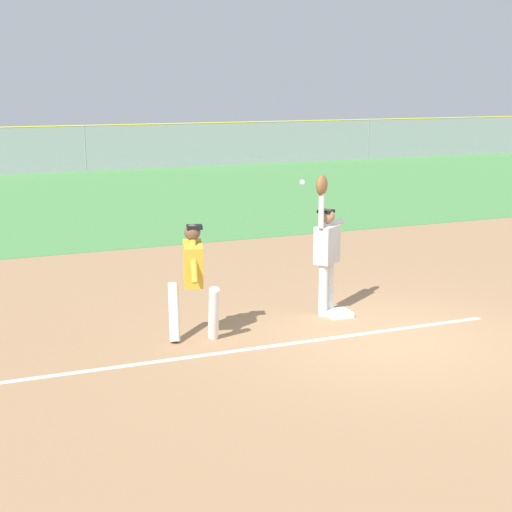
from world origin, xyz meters
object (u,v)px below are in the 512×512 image
first_base (338,313)px  runner (193,274)px  parked_car_blue (216,145)px  parked_car_red (109,148)px  fielder (326,246)px  baseball (302,182)px

first_base → runner: 2.72m
first_base → parked_car_blue: size_ratio=0.09×
runner → parked_car_red: bearing=94.8°
first_base → parked_car_blue: bearing=74.4°
first_base → parked_car_red: bearing=85.9°
first_base → fielder: bearing=134.9°
runner → parked_car_blue: 26.94m
fielder → parked_car_red: bearing=-39.6°
runner → baseball: (1.81, 0.20, 1.20)m
fielder → runner: fielder is taller
first_base → parked_car_red: parked_car_red is taller
first_base → baseball: baseball is taller
first_base → parked_car_red: (1.83, 25.37, 0.63)m
fielder → baseball: (-0.56, -0.24, 1.08)m
parked_car_blue → first_base: bearing=-104.5°
fielder → runner: 2.41m
fielder → parked_car_blue: (7.11, 24.77, -0.45)m
baseball → parked_car_red: (2.55, 25.45, -1.53)m
runner → baseball: size_ratio=23.24×
baseball → parked_car_blue: 26.21m
baseball → parked_car_blue: (7.67, 25.01, -1.53)m
first_base → baseball: 2.28m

